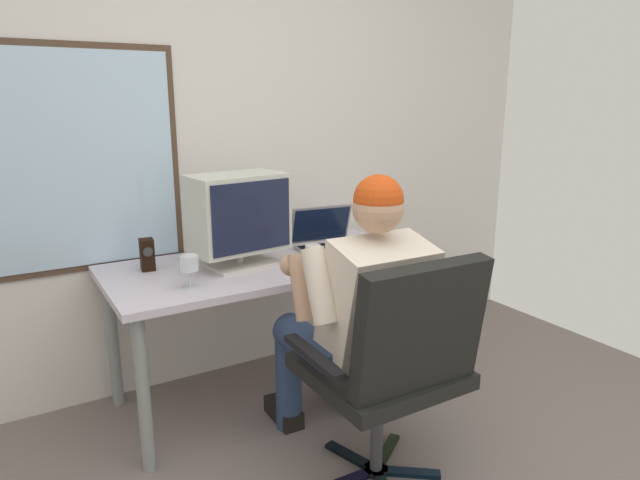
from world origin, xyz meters
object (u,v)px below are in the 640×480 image
(wine_glass, at_px, (189,265))
(person_seated, at_px, (356,312))
(coffee_mug, at_px, (313,256))
(crt_monitor, at_px, (238,214))
(desk_speaker, at_px, (147,255))
(laptop, at_px, (327,237))
(desk, at_px, (267,276))
(office_chair, at_px, (396,358))

(wine_glass, bearing_deg, person_seated, -38.72)
(person_seated, distance_m, wine_glass, 0.72)
(wine_glass, relative_size, coffee_mug, 1.39)
(crt_monitor, distance_m, desk_speaker, 0.45)
(crt_monitor, bearing_deg, laptop, 7.20)
(desk, xyz_separation_m, person_seated, (0.10, -0.63, 0.01))
(office_chair, xyz_separation_m, crt_monitor, (-0.23, 0.89, 0.41))
(coffee_mug, bearing_deg, crt_monitor, 149.31)
(crt_monitor, distance_m, coffee_mug, 0.40)
(desk_speaker, bearing_deg, office_chair, -59.43)
(desk, xyz_separation_m, desk_speaker, (-0.53, 0.15, 0.15))
(wine_glass, height_order, desk_speaker, desk_speaker)
(laptop, bearing_deg, desk, -170.95)
(crt_monitor, bearing_deg, wine_glass, -148.29)
(office_chair, height_order, desk_speaker, office_chair)
(desk, distance_m, office_chair, 0.91)
(desk_speaker, height_order, coffee_mug, desk_speaker)
(desk_speaker, bearing_deg, coffee_mug, -25.97)
(desk, relative_size, wine_glass, 10.83)
(desk, height_order, wine_glass, wine_glass)
(laptop, bearing_deg, crt_monitor, -172.80)
(person_seated, bearing_deg, office_chair, -91.55)
(laptop, bearing_deg, coffee_mug, -132.98)
(crt_monitor, bearing_deg, desk_speaker, 157.94)
(office_chair, height_order, coffee_mug, office_chair)
(person_seated, bearing_deg, coffee_mug, 82.64)
(coffee_mug, bearing_deg, laptop, 47.02)
(office_chair, distance_m, crt_monitor, 1.01)
(office_chair, bearing_deg, laptop, 73.13)
(crt_monitor, bearing_deg, coffee_mug, -30.69)
(office_chair, bearing_deg, desk, 95.69)
(crt_monitor, relative_size, wine_glass, 3.30)
(laptop, xyz_separation_m, coffee_mug, (-0.23, -0.24, -0.01))
(desk, bearing_deg, wine_glass, -156.65)
(person_seated, bearing_deg, laptop, 67.57)
(laptop, bearing_deg, person_seated, -112.43)
(desk, relative_size, coffee_mug, 15.04)
(person_seated, xyz_separation_m, laptop, (0.28, 0.69, 0.13))
(office_chair, distance_m, coffee_mug, 0.75)
(office_chair, relative_size, wine_glass, 6.82)
(desk_speaker, bearing_deg, wine_glass, -75.98)
(wine_glass, bearing_deg, crt_monitor, 31.71)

